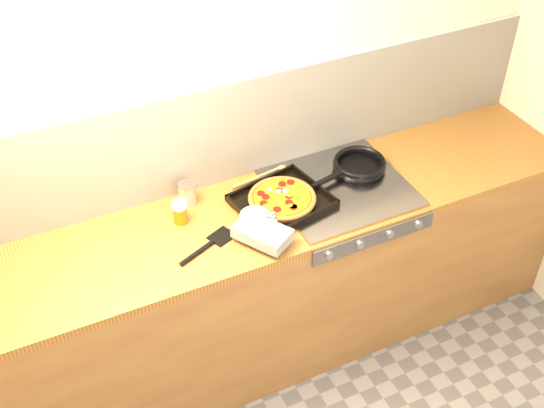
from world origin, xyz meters
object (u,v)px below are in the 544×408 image
pizza_on_tray (276,208)px  frying_pan (359,165)px  juice_glass (180,212)px  tomato_can (187,194)px

pizza_on_tray → frying_pan: pizza_on_tray is taller
frying_pan → juice_glass: bearing=178.7°
frying_pan → juice_glass: size_ratio=4.03×
pizza_on_tray → frying_pan: (0.49, 0.12, -0.00)m
pizza_on_tray → tomato_can: bearing=142.9°
frying_pan → juice_glass: (-0.87, 0.02, 0.02)m
frying_pan → tomato_can: size_ratio=3.99×
tomato_can → juice_glass: bearing=-124.4°
pizza_on_tray → juice_glass: 0.41m
pizza_on_tray → frying_pan: 0.50m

